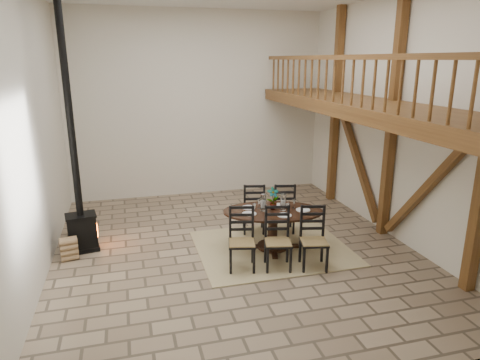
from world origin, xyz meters
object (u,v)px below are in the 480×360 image
object	(u,v)px
dining_table	(273,230)
log_basket	(82,227)
log_stack	(69,249)
wood_stove	(78,196)

from	to	relation	value
dining_table	log_basket	distance (m)	4.22
log_stack	log_basket	bearing A→B (deg)	83.70
wood_stove	log_basket	bearing A→B (deg)	86.91
wood_stove	log_basket	xyz separation A→B (m)	(-0.09, 0.84, -0.97)
dining_table	log_basket	xyz separation A→B (m)	(-3.76, 1.89, -0.26)
wood_stove	log_stack	size ratio (longest dim) A/B	11.33
wood_stove	log_stack	distance (m)	1.04
dining_table	log_stack	xyz separation A→B (m)	(-3.90, 0.65, -0.22)
dining_table	log_stack	bearing A→B (deg)	-176.38
log_stack	dining_table	bearing A→B (deg)	-9.52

